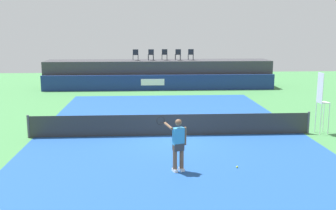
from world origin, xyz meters
name	(u,v)px	position (x,y,z in m)	size (l,w,h in m)	color
ground_plane	(167,120)	(0.00, 3.00, 0.00)	(48.00, 48.00, 0.00)	#3D7A42
court_inner	(171,135)	(0.00, 0.00, 0.00)	(12.00, 22.00, 0.00)	#1C478C
sponsor_wall	(159,83)	(0.00, 13.50, 0.60)	(18.00, 0.22, 1.20)	navy
spectator_platform	(159,74)	(0.00, 15.30, 1.10)	(18.00, 2.80, 2.20)	#38383D
spectator_chair_far_left	(136,54)	(-1.84, 15.08, 2.69)	(0.46, 0.46, 0.89)	#1E232D
spectator_chair_left	(151,54)	(-0.62, 15.13, 2.69)	(0.47, 0.47, 0.89)	#1E232D
spectator_chair_center	(165,54)	(0.49, 15.28, 2.69)	(0.44, 0.44, 0.89)	#1E232D
spectator_chair_right	(178,54)	(1.57, 15.19, 2.69)	(0.45, 0.45, 0.89)	#1E232D
spectator_chair_far_right	(191,54)	(2.61, 15.24, 2.69)	(0.46, 0.46, 0.89)	#1E232D
umpire_chair	(321,99)	(6.71, -0.02, 1.59)	(0.50, 0.50, 2.76)	white
tennis_net	(171,125)	(0.00, 0.00, 0.47)	(12.40, 0.02, 0.95)	#2D2D2D
net_post_near	(28,126)	(-6.20, 0.00, 0.50)	(0.10, 0.10, 1.00)	#4C4C51
net_post_far	(308,123)	(6.20, 0.00, 0.50)	(0.10, 0.10, 1.00)	#4C4C51
tennis_player	(178,143)	(-0.09, -4.56, 0.96)	(0.96, 1.09, 1.77)	white
tennis_ball	(237,167)	(1.95, -4.38, 0.04)	(0.07, 0.07, 0.07)	#D8EA33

